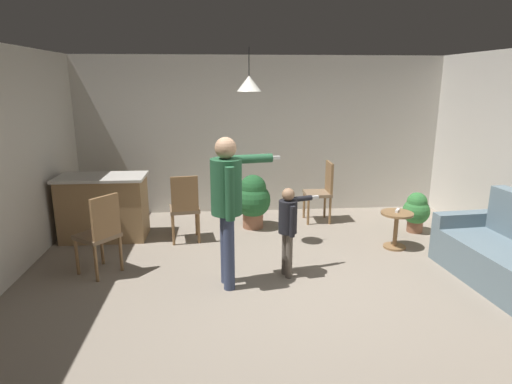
% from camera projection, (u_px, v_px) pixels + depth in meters
% --- Properties ---
extents(ground, '(7.68, 7.68, 0.00)m').
position_uv_depth(ground, '(288.00, 293.00, 4.79)').
color(ground, gray).
extents(wall_back, '(6.40, 0.10, 2.70)m').
position_uv_depth(wall_back, '(261.00, 136.00, 7.53)').
color(wall_back, beige).
rests_on(wall_back, ground).
extents(kitchen_counter, '(1.26, 0.66, 0.95)m').
position_uv_depth(kitchen_counter, '(104.00, 207.00, 6.34)').
color(kitchen_counter, '#99754C').
rests_on(kitchen_counter, ground).
extents(side_table_by_couch, '(0.44, 0.44, 0.52)m').
position_uv_depth(side_table_by_couch, '(396.00, 226.00, 5.99)').
color(side_table_by_couch, olive).
rests_on(side_table_by_couch, ground).
extents(person_adult, '(0.80, 0.59, 1.71)m').
position_uv_depth(person_adult, '(228.00, 196.00, 4.70)').
color(person_adult, '#384260').
rests_on(person_adult, ground).
extents(person_child, '(0.52, 0.42, 1.09)m').
position_uv_depth(person_child, '(289.00, 222.00, 5.04)').
color(person_child, '#60564C').
rests_on(person_child, ground).
extents(dining_chair_by_counter, '(0.47, 0.47, 1.00)m').
position_uv_depth(dining_chair_by_counter, '(185.00, 206.00, 6.17)').
color(dining_chair_by_counter, olive).
rests_on(dining_chair_by_counter, ground).
extents(dining_chair_near_wall, '(0.59, 0.59, 1.00)m').
position_uv_depth(dining_chair_near_wall, '(101.00, 231.00, 5.12)').
color(dining_chair_near_wall, olive).
rests_on(dining_chair_near_wall, ground).
extents(dining_chair_centre_back, '(0.42, 0.42, 1.00)m').
position_uv_depth(dining_chair_centre_back, '(322.00, 189.00, 7.10)').
color(dining_chair_centre_back, olive).
rests_on(dining_chair_centre_back, ground).
extents(potted_plant_corner, '(0.56, 0.56, 0.86)m').
position_uv_depth(potted_plant_corner, '(253.00, 199.00, 6.80)').
color(potted_plant_corner, brown).
rests_on(potted_plant_corner, ground).
extents(potted_plant_by_wall, '(0.41, 0.41, 0.63)m').
position_uv_depth(potted_plant_by_wall, '(416.00, 210.00, 6.64)').
color(potted_plant_by_wall, brown).
rests_on(potted_plant_by_wall, ground).
extents(spare_remote_on_table, '(0.11, 0.13, 0.04)m').
position_uv_depth(spare_remote_on_table, '(397.00, 211.00, 5.97)').
color(spare_remote_on_table, white).
rests_on(spare_remote_on_table, side_table_by_couch).
extents(ceiling_light_pendant, '(0.32, 0.32, 0.55)m').
position_uv_depth(ceiling_light_pendant, '(249.00, 83.00, 5.53)').
color(ceiling_light_pendant, silver).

